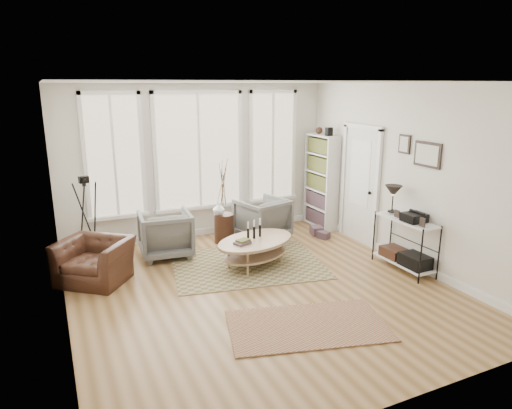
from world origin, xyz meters
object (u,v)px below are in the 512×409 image
armchair_left (165,234)px  accent_chair (95,261)px  low_shelf (405,239)px  coffee_table (255,245)px  side_table (224,204)px  bookcase (322,181)px  armchair_right (262,218)px

armchair_left → accent_chair: armchair_left is taller
low_shelf → coffee_table: 2.38m
coffee_table → accent_chair: size_ratio=1.65×
coffee_table → side_table: bearing=92.3°
armchair_left → accent_chair: bearing=30.8°
side_table → accent_chair: size_ratio=1.55×
coffee_table → accent_chair: 2.48m
low_shelf → armchair_left: (-3.29, 2.18, -0.11)m
low_shelf → coffee_table: low_shelf is taller
armchair_left → side_table: side_table is taller
low_shelf → side_table: (-2.13, 2.41, 0.22)m
low_shelf → coffee_table: bearing=151.4°
bookcase → armchair_right: 1.56m
armchair_right → side_table: (-0.74, 0.09, 0.34)m
coffee_table → armchair_right: 1.37m
bookcase → armchair_right: bookcase is taller
armchair_left → side_table: size_ratio=0.57×
coffee_table → side_table: size_ratio=1.06×
coffee_table → accent_chair: bearing=169.3°
bookcase → armchair_left: size_ratio=2.36×
side_table → accent_chair: (-2.38, -0.81, -0.42)m
armchair_left → armchair_right: 1.91m
armchair_left → armchair_right: armchair_left is taller
armchair_left → side_table: bearing=-163.5°
bookcase → side_table: bookcase is taller
coffee_table → armchair_left: 1.60m
low_shelf → coffee_table: (-2.08, 1.14, -0.16)m
coffee_table → bookcase: bearing=32.9°
low_shelf → armchair_left: low_shelf is taller
armchair_left → armchair_right: size_ratio=1.01×
low_shelf → armchair_left: size_ratio=1.50×
side_table → accent_chair: 2.55m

